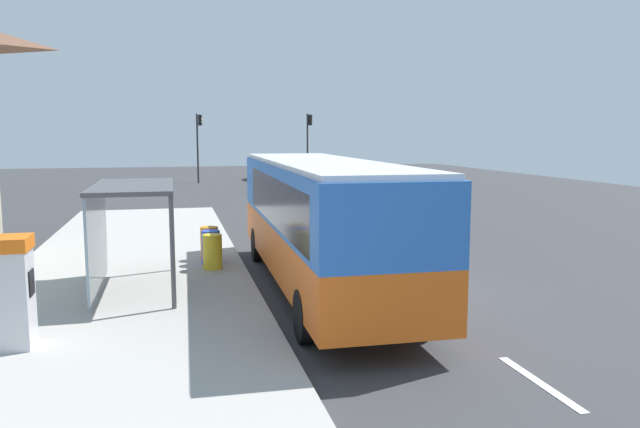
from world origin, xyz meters
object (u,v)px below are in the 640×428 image
object	(u,v)px
sedan_near	(264,170)
bus_shelter	(120,210)
recycling_bin_yellow	(213,252)
traffic_light_near_side	(309,137)
traffic_light_far_side	(199,137)
bus	(320,216)
ticket_machine	(12,291)
recycling_bin_blue	(211,247)
sedan_far	(275,175)
white_van	(291,173)
recycling_bin_orange	(209,243)

from	to	relation	value
sedan_near	bus_shelter	bearing A→B (deg)	-103.42
recycling_bin_yellow	traffic_light_near_side	bearing A→B (deg)	72.91
traffic_light_far_side	sedan_near	bearing A→B (deg)	23.69
bus	sedan_near	distance (m)	37.18
sedan_near	traffic_light_near_side	bearing A→B (deg)	-44.84
sedan_near	traffic_light_near_side	world-z (taller)	traffic_light_near_side
bus	ticket_machine	size ratio (longest dim) A/B	5.70
bus	bus_shelter	xyz separation A→B (m)	(-4.70, 0.41, 0.25)
recycling_bin_blue	traffic_light_far_side	size ratio (longest dim) A/B	0.18
sedan_far	recycling_bin_blue	distance (m)	28.64
ticket_machine	recycling_bin_blue	world-z (taller)	ticket_machine
traffic_light_near_side	traffic_light_far_side	world-z (taller)	traffic_light_near_side
sedan_far	traffic_light_near_side	distance (m)	5.17
bus	white_van	size ratio (longest dim) A/B	2.09
bus	recycling_bin_blue	size ratio (longest dim) A/B	11.64
sedan_far	bus_shelter	distance (m)	31.67
bus	traffic_light_far_side	distance (m)	34.65
traffic_light_near_side	recycling_bin_orange	bearing A→B (deg)	-107.83
traffic_light_far_side	bus_shelter	xyz separation A→B (m)	(-3.31, -34.16, -1.47)
white_van	traffic_light_near_side	xyz separation A→B (m)	(3.29, 9.56, 2.24)
bus	sedan_far	distance (m)	31.11
white_van	recycling_bin_blue	distance (m)	22.23
bus	ticket_machine	distance (m)	7.06
traffic_light_far_side	bus_shelter	size ratio (longest dim) A/B	1.35
bus_shelter	white_van	bearing A→B (deg)	70.11
bus	bus_shelter	world-z (taller)	bus
white_van	recycling_bin_blue	size ratio (longest dim) A/B	5.56
recycling_bin_yellow	bus_shelter	size ratio (longest dim) A/B	0.24
sedan_far	ticket_machine	bearing A→B (deg)	-106.71
recycling_bin_blue	traffic_light_near_side	size ratio (longest dim) A/B	0.17
sedan_far	recycling_bin_yellow	world-z (taller)	sedan_far
traffic_light_near_side	bus	bearing A→B (deg)	-102.04
recycling_bin_orange	sedan_far	bearing A→B (deg)	76.56
recycling_bin_blue	recycling_bin_yellow	bearing A→B (deg)	-90.00
white_van	recycling_bin_orange	distance (m)	21.56
white_van	recycling_bin_yellow	world-z (taller)	white_van
white_van	traffic_light_far_side	distance (m)	11.85
bus_shelter	traffic_light_far_side	bearing A→B (deg)	84.47
sedan_near	recycling_bin_blue	xyz separation A→B (m)	(-6.50, -34.01, -0.14)
bus	white_van	distance (m)	24.54
white_van	recycling_bin_orange	size ratio (longest dim) A/B	5.56
sedan_far	traffic_light_far_side	xyz separation A→B (m)	(-5.40, 3.74, 2.77)
recycling_bin_yellow	recycling_bin_orange	xyz separation A→B (m)	(0.00, 1.40, 0.00)
bus	sedan_far	xyz separation A→B (m)	(4.01, 30.84, -1.05)
sedan_near	recycling_bin_orange	world-z (taller)	sedan_near
sedan_far	recycling_bin_orange	distance (m)	27.96
ticket_machine	traffic_light_far_side	distance (m)	38.22
bus	ticket_machine	xyz separation A→B (m)	(-6.23, -3.26, -0.67)
white_van	recycling_bin_yellow	xyz separation A→B (m)	(-6.40, -21.98, -0.69)
sedan_far	recycling_bin_orange	world-z (taller)	sedan_far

